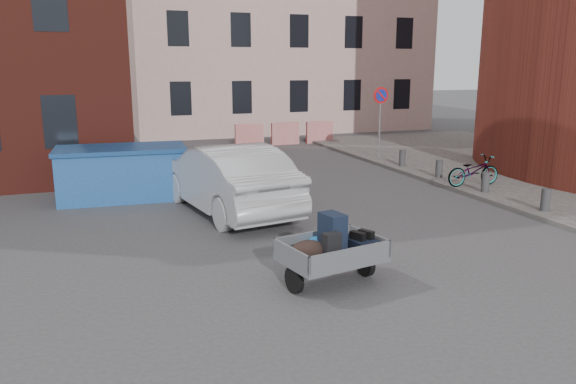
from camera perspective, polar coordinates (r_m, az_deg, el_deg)
name	(u,v)px	position (r m, az deg, el deg)	size (l,w,h in m)	color
ground	(340,260)	(10.65, 5.27, -6.86)	(120.00, 120.00, 0.00)	#38383A
building_pink	(274,1)	(32.91, -1.45, 18.79)	(16.00, 8.00, 14.00)	#C3A096
no_parking_sign	(380,108)	(21.27, 9.37, 8.44)	(0.60, 0.09, 2.65)	gray
bollards	(485,182)	(16.47, 19.42, 0.95)	(0.22, 9.02, 0.55)	#3A3A3D
barriers	(285,134)	(25.71, -0.28, 5.95)	(4.70, 0.18, 1.00)	red
trailer	(331,249)	(9.30, 4.38, -5.84)	(1.79, 1.93, 1.20)	black
dumpster	(122,173)	(15.85, -16.49, 1.90)	(3.49, 1.94, 1.42)	#20539C
silver_car	(227,178)	(13.92, -6.22, 1.43)	(1.79, 5.13, 1.69)	#B1B4B9
bicycle	(473,171)	(17.18, 18.31, 2.06)	(0.58, 1.67, 0.88)	black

